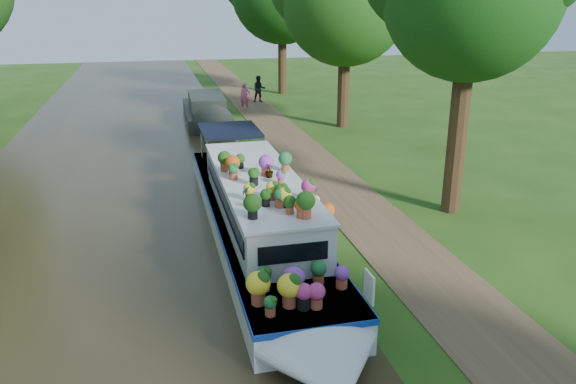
{
  "coord_description": "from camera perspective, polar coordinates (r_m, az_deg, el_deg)",
  "views": [
    {
      "loc": [
        -4.69,
        -11.18,
        6.01
      ],
      "look_at": [
        -1.43,
        2.15,
        1.3
      ],
      "focal_mm": 35.0,
      "sensor_mm": 36.0,
      "label": 1
    }
  ],
  "objects": [
    {
      "name": "pedestrian_dark",
      "position": [
        35.0,
        -2.95,
        10.4
      ],
      "size": [
        0.81,
        0.65,
        1.6
      ],
      "primitive_type": "imported",
      "rotation": [
        0.0,
        0.0,
        -0.06
      ],
      "color": "black",
      "rests_on": "towpath"
    },
    {
      "name": "ground",
      "position": [
        13.53,
        8.15,
        -7.63
      ],
      "size": [
        100.0,
        100.0,
        0.0
      ],
      "primitive_type": "plane",
      "color": "#204210",
      "rests_on": "ground"
    },
    {
      "name": "second_boat",
      "position": [
        29.37,
        -8.26,
        8.1
      ],
      "size": [
        2.29,
        7.5,
        1.45
      ],
      "rotation": [
        0.0,
        0.0,
        -0.03
      ],
      "color": "black",
      "rests_on": "canal_water"
    },
    {
      "name": "towpath",
      "position": [
        13.99,
        12.76,
        -6.94
      ],
      "size": [
        2.2,
        100.0,
        0.03
      ],
      "primitive_type": "cube",
      "color": "#4F3B25",
      "rests_on": "ground"
    },
    {
      "name": "plant_boat",
      "position": [
        14.21,
        -2.91,
        -2.36
      ],
      "size": [
        2.29,
        13.52,
        2.3
      ],
      "color": "silver",
      "rests_on": "canal_water"
    },
    {
      "name": "verge_plant",
      "position": [
        17.84,
        2.45,
        -0.11
      ],
      "size": [
        0.42,
        0.39,
        0.39
      ],
      "primitive_type": "imported",
      "rotation": [
        0.0,
        0.0,
        0.31
      ],
      "color": "#1B5B23",
      "rests_on": "ground"
    },
    {
      "name": "canal_water",
      "position": [
        12.76,
        -18.22,
        -10.15
      ],
      "size": [
        10.0,
        100.0,
        0.02
      ],
      "primitive_type": "cube",
      "color": "black",
      "rests_on": "ground"
    },
    {
      "name": "pedestrian_pink",
      "position": [
        32.46,
        -4.41,
        9.63
      ],
      "size": [
        0.59,
        0.42,
        1.53
      ],
      "primitive_type": "imported",
      "rotation": [
        0.0,
        0.0,
        -0.11
      ],
      "color": "#DF5C7D",
      "rests_on": "towpath"
    }
  ]
}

